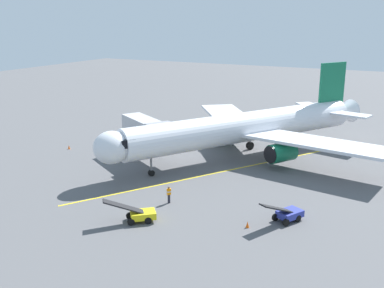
{
  "coord_description": "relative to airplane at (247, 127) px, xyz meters",
  "views": [
    {
      "loc": [
        -18.82,
        56.1,
        17.57
      ],
      "look_at": [
        4.97,
        9.7,
        3.0
      ],
      "focal_mm": 42.37,
      "sensor_mm": 36.0,
      "label": 1
    }
  ],
  "objects": [
    {
      "name": "jet_bridge",
      "position": [
        10.45,
        6.85,
        -0.24
      ],
      "size": [
        10.72,
        7.88,
        5.4
      ],
      "color": "#B7B7BC",
      "rests_on": "ground"
    },
    {
      "name": "belt_loader_near_nose",
      "position": [
        -10.09,
        16.46,
        -3.29
      ],
      "size": [
        3.2,
        4.61,
        2.32
      ],
      "color": "#2D3899",
      "rests_on": "ground"
    },
    {
      "name": "safety_cone_wing_port",
      "position": [
        -7.39,
        19.32,
        -3.73
      ],
      "size": [
        0.32,
        0.32,
        0.55
      ],
      "primitive_type": "cone",
      "color": "#F2590F",
      "rests_on": "ground"
    },
    {
      "name": "apron_lead_in_line",
      "position": [
        0.15,
        6.24,
        -4.0
      ],
      "size": [
        20.99,
        34.3,
        0.01
      ],
      "primitive_type": "cube",
      "rotation": [
        0.0,
        0.0,
        -0.55
      ],
      "color": "yellow",
      "rests_on": "ground"
    },
    {
      "name": "airplane",
      "position": [
        0.0,
        0.0,
        0.0
      ],
      "size": [
        30.58,
        36.17,
        11.5
      ],
      "color": "silver",
      "rests_on": "ground"
    },
    {
      "name": "safety_cone_wing_starboard",
      "position": [
        15.11,
        5.35,
        -3.73
      ],
      "size": [
        0.32,
        0.32,
        0.55
      ],
      "primitive_type": "cone",
      "color": "#F2590F",
      "rests_on": "ground"
    },
    {
      "name": "ground_plane",
      "position": [
        -0.66,
        -2.62,
        -4.0
      ],
      "size": [
        220.0,
        220.0,
        0.0
      ],
      "primitive_type": "plane",
      "color": "#565659"
    },
    {
      "name": "belt_loader_portside",
      "position": [
        1.61,
        22.55,
        -3.29
      ],
      "size": [
        4.28,
        3.86,
        2.32
      ],
      "color": "yellow",
      "rests_on": "ground"
    },
    {
      "name": "safety_cone_nose_right",
      "position": [
        23.21,
        7.61,
        -3.73
      ],
      "size": [
        0.32,
        0.32,
        0.55
      ],
      "primitive_type": "cone",
      "color": "#F2590F",
      "rests_on": "ground"
    },
    {
      "name": "safety_cone_nose_left",
      "position": [
        14.62,
        5.72,
        -3.73
      ],
      "size": [
        0.32,
        0.32,
        0.55
      ],
      "primitive_type": "cone",
      "color": "#F2590F",
      "rests_on": "ground"
    },
    {
      "name": "ground_crew_marshaller",
      "position": [
        1.39,
        17.72,
        -3.12
      ],
      "size": [
        0.45,
        0.47,
        1.71
      ],
      "color": "#23232D",
      "rests_on": "ground"
    }
  ]
}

